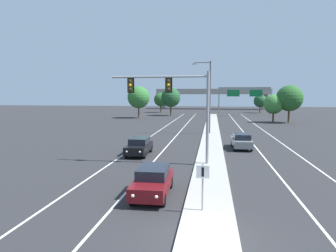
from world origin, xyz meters
The scene contains 20 objects.
ground_plane centered at (0.00, 0.00, 0.00)m, with size 260.00×260.00×0.00m, color #28282B.
median_island centered at (0.00, 18.00, 0.07)m, with size 2.40×110.00×0.15m, color #9E9B93.
lane_stripe_oncoming_center centered at (-4.70, 25.00, 0.00)m, with size 0.14×100.00×0.01m, color silver.
lane_stripe_receding_center centered at (4.70, 25.00, 0.00)m, with size 0.14×100.00×0.01m, color silver.
edge_stripe_left centered at (-8.00, 25.00, 0.00)m, with size 0.14×100.00×0.01m, color silver.
edge_stripe_right centered at (8.00, 25.00, 0.00)m, with size 0.14×100.00×0.01m, color silver.
overhead_signal_mast centered at (-2.72, 12.37, 5.33)m, with size 7.80×0.44×7.20m.
median_sign_post centered at (-0.30, 2.63, 1.59)m, with size 0.60×0.10×2.20m.
street_lamp_median centered at (-0.50, 31.10, 5.79)m, with size 2.58×0.28×10.00m.
car_oncoming_darkred centered at (-3.09, 4.77, 0.82)m, with size 1.88×4.50×1.58m.
car_oncoming_black centered at (-6.55, 15.53, 0.82)m, with size 1.87×4.49×1.58m.
car_receding_grey centered at (3.09, 20.19, 0.82)m, with size 1.91×4.51×1.58m.
highway_sign_gantry centered at (8.20, 68.65, 6.16)m, with size 13.28×0.42×7.50m.
overpass_bridge centered at (0.00, 104.17, 5.78)m, with size 42.40×6.40×7.65m.
tree_far_right_c centered at (12.02, 50.51, 3.65)m, with size 3.87×3.87×5.60m.
tree_far_left_a centered at (-15.72, 79.89, 3.99)m, with size 4.23×4.23×6.12m.
tree_far_left_b centered at (-17.15, 57.62, 4.89)m, with size 5.18×5.18×7.49m.
tree_far_left_c centered at (-10.76, 66.61, 4.79)m, with size 5.07×5.07×7.34m.
tree_far_right_a centered at (14.17, 81.79, 3.62)m, with size 3.84×3.84×5.55m.
tree_far_right_b centered at (14.93, 50.42, 4.82)m, with size 5.10×5.10×7.38m.
Camera 1 is at (0.11, -10.99, 5.57)m, focal length 31.94 mm.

